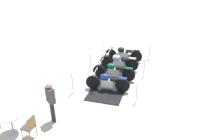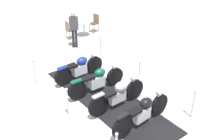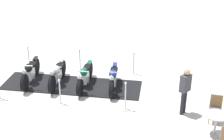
{
  "view_description": "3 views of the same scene",
  "coord_description": "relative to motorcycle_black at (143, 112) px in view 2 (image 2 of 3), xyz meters",
  "views": [
    {
      "loc": [
        5.4,
        -9.48,
        5.81
      ],
      "look_at": [
        0.16,
        -0.73,
        0.62
      ],
      "focal_mm": 36.02,
      "sensor_mm": 36.0,
      "label": 1
    },
    {
      "loc": [
        2.75,
        7.36,
        5.49
      ],
      "look_at": [
        -0.51,
        -0.78,
        0.65
      ],
      "focal_mm": 44.31,
      "sensor_mm": 36.0,
      "label": 2
    },
    {
      "loc": [
        -10.25,
        -6.63,
        6.37
      ],
      "look_at": [
        -0.11,
        -1.89,
        1.13
      ],
      "focal_mm": 53.05,
      "sensor_mm": 36.0,
      "label": 3
    }
  ],
  "objects": [
    {
      "name": "ground_plane",
      "position": [
        0.51,
        -1.66,
        -0.51
      ],
      "size": [
        80.0,
        80.0,
        0.0
      ],
      "primitive_type": "plane",
      "color": "beige"
    },
    {
      "name": "display_platform",
      "position": [
        0.51,
        -1.66,
        -0.49
      ],
      "size": [
        3.12,
        5.9,
        0.04
      ],
      "primitive_type": "cube",
      "rotation": [
        0.0,
        0.0,
        -1.29
      ],
      "color": "black",
      "rests_on": "ground_plane"
    },
    {
      "name": "motorcycle_black",
      "position": [
        0.0,
        0.0,
        0.0
      ],
      "size": [
        2.19,
        0.98,
        1.03
      ],
      "rotation": [
        0.0,
        0.0,
        -2.79
      ],
      "color": "black",
      "rests_on": "display_platform"
    },
    {
      "name": "motorcycle_chrome",
      "position": [
        0.32,
        -1.11,
        0.01
      ],
      "size": [
        2.16,
        0.89,
        1.05
      ],
      "rotation": [
        0.0,
        0.0,
        -2.85
      ],
      "color": "black",
      "rests_on": "display_platform"
    },
    {
      "name": "motorcycle_forest",
      "position": [
        0.64,
        -2.22,
        -0.03
      ],
      "size": [
        2.23,
        0.84,
        0.99
      ],
      "rotation": [
        0.0,
        0.0,
        -2.88
      ],
      "color": "black",
      "rests_on": "display_platform"
    },
    {
      "name": "motorcycle_navy",
      "position": [
        0.96,
        -3.34,
        -0.02
      ],
      "size": [
        2.06,
        0.94,
        1.0
      ],
      "rotation": [
        0.0,
        0.0,
        -2.81
      ],
      "color": "black",
      "rests_on": "display_platform"
    },
    {
      "name": "stanchion_right_mid",
      "position": [
        -0.93,
        -2.07,
        -0.2
      ],
      "size": [
        0.35,
        0.35,
        1.04
      ],
      "color": "silver",
      "rests_on": "ground_plane"
    },
    {
      "name": "stanchion_right_rear",
      "position": [
        -0.27,
        -4.39,
        -0.13
      ],
      "size": [
        0.31,
        0.31,
        1.12
      ],
      "color": "silver",
      "rests_on": "ground_plane"
    },
    {
      "name": "stanchion_left_mid",
      "position": [
        1.95,
        -1.25,
        -0.17
      ],
      "size": [
        0.33,
        0.33,
        1.05
      ],
      "color": "silver",
      "rests_on": "ground_plane"
    },
    {
      "name": "stanchion_right_front",
      "position": [
        -1.59,
        0.25,
        -0.19
      ],
      "size": [
        0.33,
        0.33,
        1.03
      ],
      "color": "silver",
      "rests_on": "ground_plane"
    },
    {
      "name": "stanchion_left_rear",
      "position": [
        2.61,
        -3.57,
        -0.2
      ],
      "size": [
        0.35,
        0.35,
        1.04
      ],
      "color": "silver",
      "rests_on": "ground_plane"
    },
    {
      "name": "cafe_table",
      "position": [
        -0.47,
        -7.56,
        0.06
      ],
      "size": [
        0.73,
        0.73,
        0.76
      ],
      "color": "#B7B7BC",
      "rests_on": "ground_plane"
    },
    {
      "name": "cafe_chair_near_table",
      "position": [
        -1.2,
        -7.94,
        0.05
      ],
      "size": [
        0.54,
        0.54,
        0.97
      ],
      "rotation": [
        0.0,
        0.0,
        0.48
      ],
      "color": "olive",
      "rests_on": "ground_plane"
    },
    {
      "name": "cafe_chair_across_table",
      "position": [
        0.34,
        -7.42,
        0.04
      ],
      "size": [
        0.46,
        0.46,
        0.96
      ],
      "rotation": [
        0.0,
        0.0,
        -2.97
      ],
      "color": "olive",
      "rests_on": "ground_plane"
    },
    {
      "name": "bystander_person",
      "position": [
        0.36,
        -6.33,
        0.53
      ],
      "size": [
        0.45,
        0.35,
        1.74
      ],
      "rotation": [
        0.0,
        0.0,
        1.19
      ],
      "color": "#23232D",
      "rests_on": "ground_plane"
    }
  ]
}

